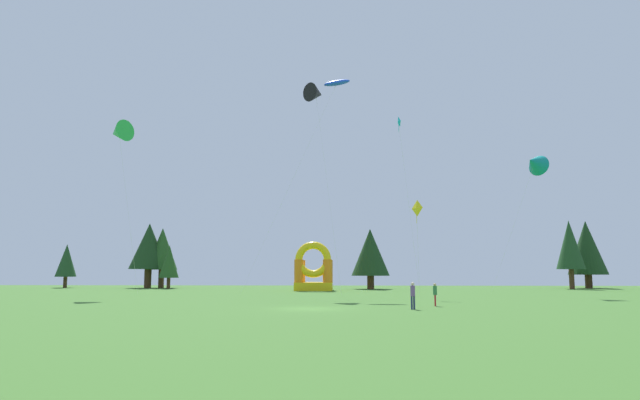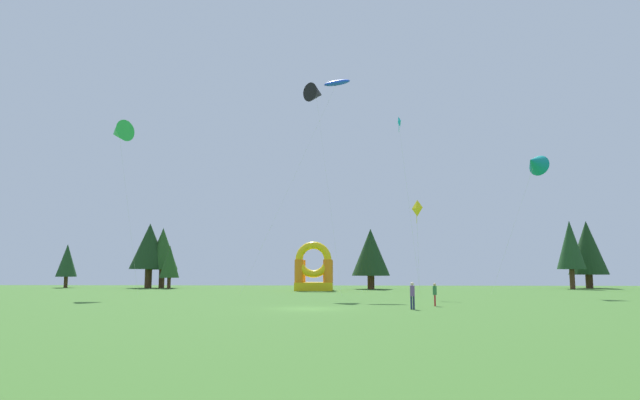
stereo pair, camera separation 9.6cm
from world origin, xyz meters
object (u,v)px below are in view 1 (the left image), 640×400
object	(u,v)px
kite_blue_parafoil	(337,83)
kite_green_delta	(119,132)
kite_black_delta	(316,94)
kite_cyan_diamond	(398,125)
kite_yellow_diamond	(416,209)
person_near_camera	(435,292)
person_left_edge	(413,293)
inflatable_red_slide	(314,273)
kite_teal_delta	(534,163)

from	to	relation	value
kite_blue_parafoil	kite_green_delta	size ratio (longest dim) A/B	1.30
kite_black_delta	kite_cyan_diamond	bearing A→B (deg)	-5.52
kite_yellow_diamond	person_near_camera	world-z (taller)	kite_yellow_diamond
person_left_edge	inflatable_red_slide	bearing A→B (deg)	89.74
kite_yellow_diamond	kite_teal_delta	distance (m)	15.60
kite_teal_delta	person_near_camera	size ratio (longest dim) A/B	9.27
kite_blue_parafoil	inflatable_red_slide	bearing A→B (deg)	104.83
kite_blue_parafoil	kite_green_delta	world-z (taller)	kite_blue_parafoil
kite_yellow_diamond	kite_black_delta	world-z (taller)	kite_black_delta
kite_blue_parafoil	kite_cyan_diamond	size ratio (longest dim) A/B	1.26
kite_yellow_diamond	person_left_edge	size ratio (longest dim) A/B	5.03
kite_cyan_diamond	kite_black_delta	distance (m)	9.81
kite_yellow_diamond	kite_blue_parafoil	bearing A→B (deg)	136.93
kite_cyan_diamond	person_left_edge	distance (m)	27.55
kite_green_delta	kite_blue_parafoil	bearing A→B (deg)	7.04
kite_cyan_diamond	kite_blue_parafoil	bearing A→B (deg)	176.38
kite_yellow_diamond	kite_green_delta	bearing A→B (deg)	172.28
kite_blue_parafoil	person_near_camera	distance (m)	29.66
kite_blue_parafoil	person_near_camera	bearing A→B (deg)	-68.98
kite_cyan_diamond	kite_yellow_diamond	world-z (taller)	kite_cyan_diamond
kite_green_delta	person_near_camera	distance (m)	37.51
kite_cyan_diamond	person_near_camera	xyz separation A→B (m)	(0.55, -18.18, -17.02)
kite_yellow_diamond	kite_teal_delta	world-z (taller)	kite_teal_delta
kite_yellow_diamond	person_near_camera	size ratio (longest dim) A/B	5.43
kite_green_delta	kite_yellow_diamond	distance (m)	31.82
kite_green_delta	person_near_camera	world-z (taller)	kite_green_delta
kite_green_delta	kite_black_delta	size ratio (longest dim) A/B	0.79
person_left_edge	kite_teal_delta	bearing A→B (deg)	40.04
kite_cyan_diamond	kite_teal_delta	world-z (taller)	kite_cyan_diamond
kite_green_delta	inflatable_red_slide	distance (m)	28.78
kite_cyan_diamond	person_left_edge	xyz separation A→B (m)	(-1.43, -21.67, -16.94)
kite_teal_delta	kite_black_delta	bearing A→B (deg)	177.01
kite_teal_delta	person_near_camera	xyz separation A→B (m)	(-13.49, -17.85, -12.74)
person_left_edge	kite_black_delta	bearing A→B (deg)	94.41
person_near_camera	person_left_edge	bearing A→B (deg)	-22.32
kite_black_delta	kite_teal_delta	world-z (taller)	kite_black_delta
kite_teal_delta	person_near_camera	bearing A→B (deg)	-127.08
kite_blue_parafoil	kite_cyan_diamond	bearing A→B (deg)	-3.62
kite_green_delta	inflatable_red_slide	world-z (taller)	kite_green_delta
person_near_camera	kite_green_delta	bearing A→B (deg)	-110.42
kite_green_delta	kite_teal_delta	bearing A→B (deg)	2.73
kite_blue_parafoil	kite_yellow_diamond	world-z (taller)	kite_blue_parafoil
kite_yellow_diamond	person_left_edge	bearing A→B (deg)	-98.45
kite_black_delta	inflatable_red_slide	bearing A→B (deg)	94.31
kite_green_delta	inflatable_red_slide	bearing A→B (deg)	37.33
kite_black_delta	kite_green_delta	bearing A→B (deg)	-170.95
kite_black_delta	person_near_camera	xyz separation A→B (m)	(9.49, -19.05, -20.96)
kite_yellow_diamond	inflatable_red_slide	distance (m)	22.66
kite_yellow_diamond	kite_black_delta	size ratio (longest dim) A/B	0.38
kite_cyan_diamond	kite_green_delta	world-z (taller)	kite_cyan_diamond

